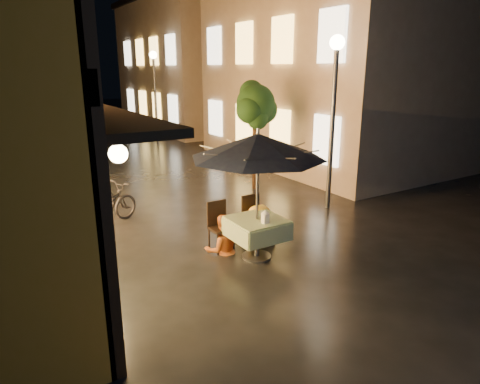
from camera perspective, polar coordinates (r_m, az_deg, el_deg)
ground at (r=8.09m, az=5.50°, el=-9.34°), size 90.00×90.00×0.00m
east_building_near at (r=17.14m, az=13.07°, el=15.61°), size 7.30×9.30×6.80m
east_building_far at (r=26.61m, az=-5.17°, el=16.57°), size 7.30×10.30×7.30m
street_tree at (r=12.42m, az=2.14°, el=11.33°), size 1.43×1.20×3.15m
streetlamp_near at (r=10.79m, az=12.46°, el=12.88°), size 0.36×0.36×4.23m
streetlamp_far at (r=21.15m, az=-11.34°, el=14.42°), size 0.36×0.36×4.23m
cafe_table at (r=8.04m, az=2.25°, el=-4.88°), size 0.99×0.99×0.78m
patio_umbrella at (r=7.62m, az=2.38°, el=6.14°), size 2.46×2.46×2.46m
cafe_chair_left at (r=8.46m, az=-2.80°, el=-4.16°), size 0.42×0.42×0.97m
cafe_chair_right at (r=8.84m, az=1.75°, el=-3.22°), size 0.42×0.42×0.97m
table_lantern at (r=7.72m, az=3.39°, el=-3.19°), size 0.16×0.16×0.25m
person_orange at (r=8.26m, az=-2.40°, el=-3.16°), size 0.84×0.72×1.48m
person_yellow at (r=8.58m, az=2.63°, el=-1.93°), size 1.11×0.71×1.62m
bicycle_0 at (r=10.14m, az=-17.68°, el=-1.82°), size 1.90×1.28×0.94m
bicycle_1 at (r=10.87m, az=-20.71°, el=-0.71°), size 1.73×0.61×1.02m
bicycle_2 at (r=12.23m, az=-21.35°, el=0.93°), size 1.96×1.26×0.97m
bicycle_3 at (r=12.81m, az=-23.33°, el=1.46°), size 1.73×0.68×1.01m
bicycle_4 at (r=13.64m, az=-21.47°, el=2.14°), size 1.69×1.13×0.84m
bicycle_5 at (r=15.36m, az=-22.83°, el=3.93°), size 1.87×0.89×1.08m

